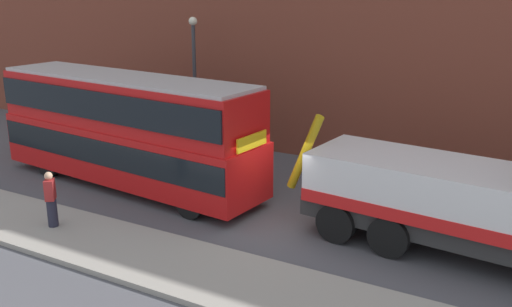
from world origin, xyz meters
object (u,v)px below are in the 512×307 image
recovery_tow_truck (488,200)px  pedestrian_onlooker (51,200)px  street_lamp (195,73)px  double_decker_bus (126,126)px

recovery_tow_truck → pedestrian_onlooker: size_ratio=5.98×
pedestrian_onlooker → street_lamp: size_ratio=0.29×
recovery_tow_truck → double_decker_bus: size_ratio=0.91×
street_lamp → recovery_tow_truck: bearing=-21.3°
double_decker_bus → street_lamp: size_ratio=1.92×
pedestrian_onlooker → street_lamp: 9.58m
double_decker_bus → street_lamp: 5.11m
recovery_tow_truck → double_decker_bus: (-12.30, 0.04, 0.47)m
recovery_tow_truck → double_decker_bus: 12.31m
double_decker_bus → pedestrian_onlooker: (0.74, -4.24, -1.25)m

